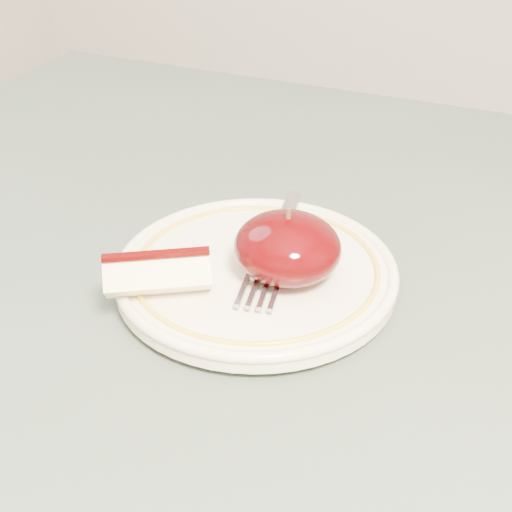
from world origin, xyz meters
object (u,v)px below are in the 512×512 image
at_px(plate, 256,272).
at_px(fork, 275,248).
at_px(table, 206,358).
at_px(apple_half, 287,248).

bearing_deg(plate, fork, 76.85).
xyz_separation_m(table, apple_half, (0.07, -0.00, 0.13)).
bearing_deg(plate, apple_half, -3.11).
bearing_deg(table, apple_half, -0.62).
height_order(table, plate, plate).
xyz_separation_m(apple_half, fork, (-0.02, 0.03, -0.02)).
relative_size(plate, fork, 1.25).
relative_size(table, fork, 5.23).
height_order(apple_half, fork, apple_half).
xyz_separation_m(table, fork, (0.05, 0.02, 0.11)).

